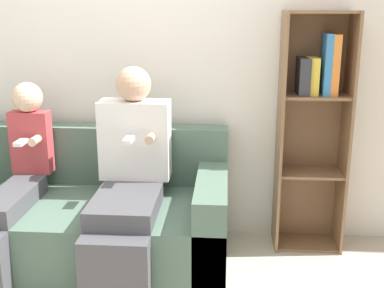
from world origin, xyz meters
The scene contains 5 objects.
back_wall centered at (0.00, 1.02, 1.27)m, with size 10.00×0.06×2.55m.
couch centered at (-0.36, 0.54, 0.27)m, with size 1.95×0.89×0.80m.
adult_seated centered at (0.03, 0.45, 0.62)m, with size 0.43×0.83×1.22m.
child_seated centered at (-0.65, 0.42, 0.56)m, with size 0.25×0.86×1.11m.
bookshelf centered at (1.15, 0.87, 0.88)m, with size 0.43×0.29×1.54m.
Camera 1 is at (0.60, -2.19, 1.54)m, focal length 45.00 mm.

